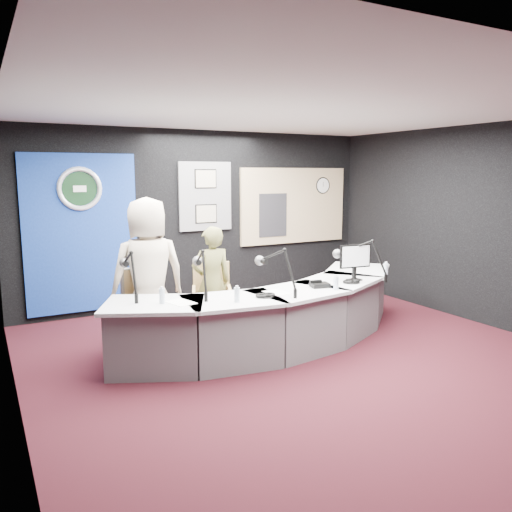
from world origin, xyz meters
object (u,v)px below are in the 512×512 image
armchair_left (149,307)px  person_woman (212,282)px  armchair_right (212,305)px  person_man (148,274)px  broadcast_desk (276,316)px

armchair_left → person_woman: 0.88m
armchair_left → armchair_right: 0.86m
armchair_left → armchair_right: size_ratio=1.23×
armchair_right → person_woman: bearing=0.0°
person_man → broadcast_desk: bearing=156.8°
armchair_left → person_woman: bearing=3.4°
broadcast_desk → armchair_right: armchair_right is taller
broadcast_desk → armchair_left: bearing=156.2°
person_woman → armchair_left: bearing=6.4°
broadcast_desk → armchair_left: size_ratio=4.33×
broadcast_desk → person_woman: (-0.57, 0.68, 0.35)m
broadcast_desk → person_woman: bearing=129.7°
person_woman → armchair_right: bearing=-0.0°
armchair_right → person_man: 0.99m
broadcast_desk → person_man: person_man is taller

